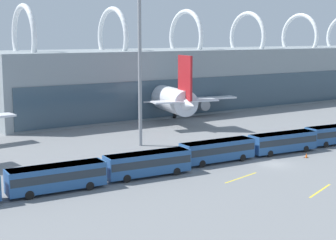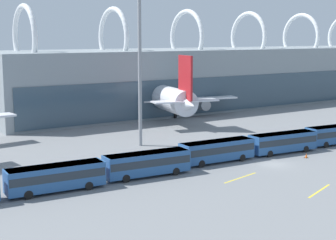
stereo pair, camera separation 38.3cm
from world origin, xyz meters
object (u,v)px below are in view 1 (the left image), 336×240
(shuttle_bus_3, at_px, (218,150))
(shuttle_bus_1, at_px, (57,176))
(floodlight_mast, at_px, (140,43))
(traffic_cone_1, at_px, (306,155))
(shuttle_bus_5, at_px, (336,133))
(shuttle_bus_4, at_px, (283,141))
(airliner_at_gate_far, at_px, (159,96))
(shuttle_bus_2, at_px, (148,162))

(shuttle_bus_3, bearing_deg, shuttle_bus_1, -175.21)
(floodlight_mast, relative_size, traffic_cone_1, 38.66)
(shuttle_bus_3, bearing_deg, floodlight_mast, 104.90)
(floodlight_mast, bearing_deg, traffic_cone_1, -52.47)
(shuttle_bus_1, relative_size, shuttle_bus_5, 0.99)
(shuttle_bus_5, relative_size, traffic_cone_1, 17.35)
(shuttle_bus_3, relative_size, shuttle_bus_4, 0.99)
(shuttle_bus_1, xyz_separation_m, traffic_cone_1, (36.78, -4.28, -1.50))
(shuttle_bus_1, bearing_deg, floodlight_mast, 42.19)
(airliner_at_gate_far, distance_m, shuttle_bus_4, 38.70)
(shuttle_bus_3, bearing_deg, shuttle_bus_4, -1.08)
(airliner_at_gate_far, xyz_separation_m, traffic_cone_1, (-1.66, -42.69, -4.58))
(shuttle_bus_2, distance_m, floodlight_mast, 23.85)
(shuttle_bus_5, height_order, traffic_cone_1, shuttle_bus_5)
(shuttle_bus_2, distance_m, traffic_cone_1, 25.10)
(airliner_at_gate_far, distance_m, shuttle_bus_2, 46.81)
(airliner_at_gate_far, xyz_separation_m, shuttle_bus_2, (-26.37, -38.56, -3.07))
(shuttle_bus_3, relative_size, floodlight_mast, 0.44)
(shuttle_bus_2, bearing_deg, shuttle_bus_3, 9.07)
(shuttle_bus_4, xyz_separation_m, traffic_cone_1, (0.57, -4.18, -1.50))
(shuttle_bus_3, distance_m, shuttle_bus_4, 12.10)
(floodlight_mast, bearing_deg, shuttle_bus_5, -31.53)
(shuttle_bus_2, distance_m, shuttle_bus_4, 24.14)
(shuttle_bus_1, relative_size, traffic_cone_1, 17.24)
(floodlight_mast, bearing_deg, shuttle_bus_2, -117.74)
(shuttle_bus_4, height_order, shuttle_bus_5, same)
(airliner_at_gate_far, relative_size, shuttle_bus_5, 3.20)
(airliner_at_gate_far, bearing_deg, floodlight_mast, 152.90)
(shuttle_bus_5, distance_m, traffic_cone_1, 12.24)
(shuttle_bus_1, bearing_deg, shuttle_bus_2, 3.09)
(shuttle_bus_3, height_order, shuttle_bus_4, same)
(shuttle_bus_1, bearing_deg, shuttle_bus_3, 5.60)
(shuttle_bus_3, relative_size, traffic_cone_1, 17.20)
(shuttle_bus_1, height_order, floodlight_mast, floodlight_mast)
(shuttle_bus_3, height_order, floodlight_mast, floodlight_mast)
(floodlight_mast, bearing_deg, shuttle_bus_3, -78.10)
(airliner_at_gate_far, relative_size, shuttle_bus_4, 3.21)
(shuttle_bus_1, distance_m, traffic_cone_1, 37.06)
(shuttle_bus_5, height_order, floodlight_mast, floodlight_mast)
(floodlight_mast, height_order, traffic_cone_1, floodlight_mast)
(shuttle_bus_3, distance_m, floodlight_mast, 21.76)
(shuttle_bus_2, bearing_deg, shuttle_bus_5, 4.44)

